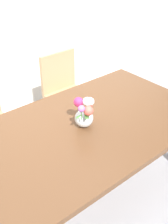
{
  "coord_description": "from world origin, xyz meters",
  "views": [
    {
      "loc": [
        -1.09,
        -1.29,
        1.93
      ],
      "look_at": [
        -0.02,
        0.01,
        0.85
      ],
      "focal_mm": 45.14,
      "sensor_mm": 36.0,
      "label": 1
    }
  ],
  "objects": [
    {
      "name": "ground_plane",
      "position": [
        0.0,
        0.0,
        0.0
      ],
      "size": [
        12.0,
        12.0,
        0.0
      ],
      "primitive_type": "plane",
      "color": "#939399"
    },
    {
      "name": "dining_table",
      "position": [
        0.0,
        0.0,
        0.66
      ],
      "size": [
        1.87,
        1.08,
        0.73
      ],
      "color": "brown",
      "rests_on": "ground_plane"
    },
    {
      "name": "flower_vase",
      "position": [
        -0.01,
        0.0,
        0.84
      ],
      "size": [
        0.22,
        0.21,
        0.23
      ],
      "color": "silver",
      "rests_on": "dining_table"
    },
    {
      "name": "chair_right",
      "position": [
        0.45,
        0.88,
        0.52
      ],
      "size": [
        0.42,
        0.42,
        0.9
      ],
      "rotation": [
        0.0,
        0.0,
        3.14
      ],
      "color": "tan",
      "rests_on": "ground_plane"
    }
  ]
}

